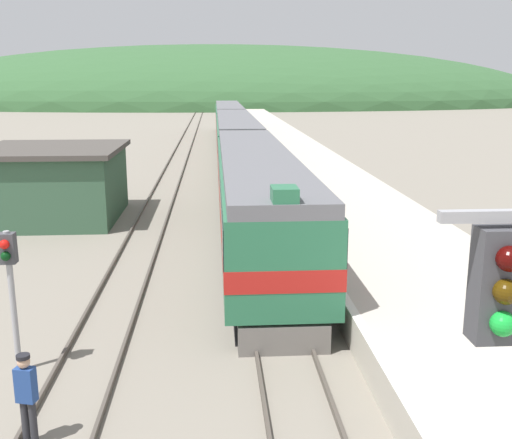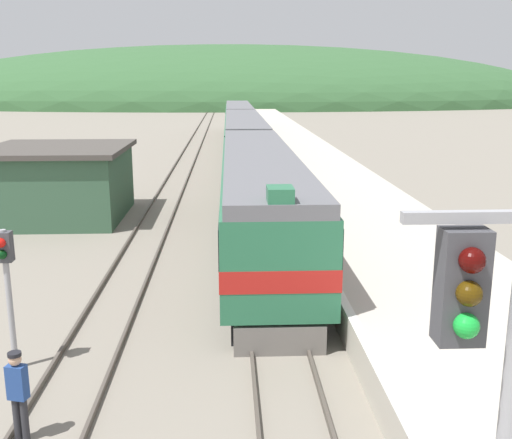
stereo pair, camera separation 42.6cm
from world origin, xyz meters
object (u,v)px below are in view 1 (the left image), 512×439
Objects in this scene: carriage_third at (229,119)px; signal_post_siding at (10,272)px; carriage_second at (236,140)px; track_worker at (26,393)px; express_train_lead_car at (256,195)px.

carriage_third reaches higher than signal_post_siding.
carriage_second is at bearing 79.24° from signal_post_siding.
signal_post_siding is 3.51m from track_worker.
express_train_lead_car is 47.02m from carriage_third.
track_worker is at bearing -94.97° from carriage_third.
carriage_second is 1.00× the size of carriage_third.
track_worker is (1.15, -2.99, -1.43)m from signal_post_siding.
express_train_lead_car is at bearing -90.00° from carriage_second.
carriage_second is 6.68× the size of signal_post_siding.
express_train_lead_car is 14.65m from track_worker.
carriage_second is 37.16m from track_worker.
carriage_third is at bearing 83.64° from signal_post_siding.
signal_post_siding is at bearing -96.36° from carriage_third.
carriage_second is 23.87m from carriage_third.
express_train_lead_car reaches higher than signal_post_siding.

